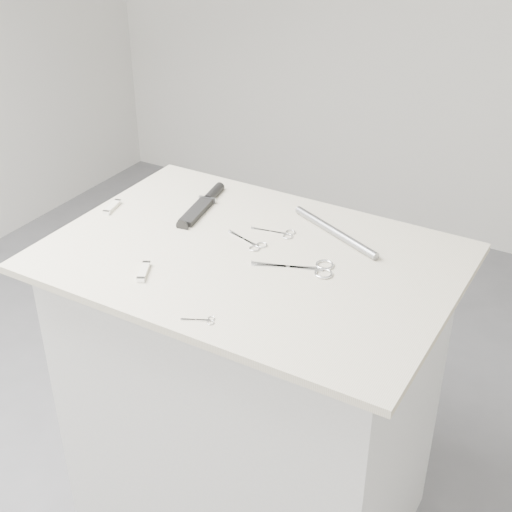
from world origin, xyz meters
The scene contains 11 objects.
ground centered at (0.00, 0.00, -0.01)m, with size 4.00×4.00×0.01m, color slate.
plinth centered at (0.00, 0.00, 0.45)m, with size 0.90×0.60×0.90m, color silver.
display_board centered at (0.00, 0.00, 0.91)m, with size 1.00×0.70×0.02m, color beige.
large_shears centered at (0.16, 0.01, 0.92)m, with size 0.19×0.12×0.01m.
embroidery_scissors_a centered at (-0.02, 0.05, 0.92)m, with size 0.12×0.07×0.00m.
embroidery_scissors_b centered at (0.01, 0.13, 0.92)m, with size 0.12×0.05×0.00m.
tiny_scissors centered at (0.05, -0.29, 0.92)m, with size 0.07×0.05×0.00m.
sheathed_knife centered at (-0.25, 0.17, 0.93)m, with size 0.08×0.25×0.03m.
pocket_knife_a centered at (-0.46, 0.02, 0.92)m, with size 0.03×0.08×0.01m.
pocket_knife_b centered at (-0.17, -0.20, 0.93)m, with size 0.05×0.08×0.01m.
metal_rail centered at (0.14, 0.19, 0.93)m, with size 0.02×0.02×0.31m, color gray.
Camera 1 is at (0.77, -1.30, 1.81)m, focal length 50.00 mm.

